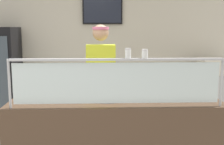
{
  "coord_description": "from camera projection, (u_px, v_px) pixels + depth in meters",
  "views": [
    {
      "loc": [
        0.97,
        -2.61,
        1.7
      ],
      "look_at": [
        1.09,
        0.4,
        1.24
      ],
      "focal_mm": 45.45,
      "sensor_mm": 36.0,
      "label": 1
    }
  ],
  "objects": [
    {
      "name": "shop_rear_unit",
      "position": [
        109.0,
        48.0,
        5.25
      ],
      "size": [
        6.64,
        0.13,
        2.7
      ],
      "color": "beige",
      "rests_on": "ground"
    },
    {
      "name": "serving_counter",
      "position": [
        115.0,
        141.0,
        3.13
      ],
      "size": [
        2.24,
        0.74,
        0.95
      ],
      "primitive_type": "cube",
      "color": "#4C3828",
      "rests_on": "ground"
    },
    {
      "name": "sneeze_guard",
      "position": [
        117.0,
        77.0,
        2.71
      ],
      "size": [
        2.07,
        0.06,
        0.48
      ],
      "color": "#B2B5BC",
      "rests_on": "serving_counter"
    },
    {
      "name": "pizza_tray",
      "position": [
        108.0,
        97.0,
        3.09
      ],
      "size": [
        0.43,
        0.43,
        0.04
      ],
      "color": "#9EA0A8",
      "rests_on": "serving_counter"
    },
    {
      "name": "pizza_server",
      "position": [
        112.0,
        96.0,
        3.07
      ],
      "size": [
        0.12,
        0.29,
        0.01
      ],
      "primitive_type": "cube",
      "rotation": [
        0.0,
        0.0,
        -0.18
      ],
      "color": "#ADAFB7",
      "rests_on": "pizza_tray"
    },
    {
      "name": "parmesan_shaker",
      "position": [
        128.0,
        54.0,
        2.68
      ],
      "size": [
        0.06,
        0.06,
        0.1
      ],
      "color": "white",
      "rests_on": "sneeze_guard"
    },
    {
      "name": "pepper_flake_shaker",
      "position": [
        145.0,
        54.0,
        2.69
      ],
      "size": [
        0.06,
        0.06,
        0.09
      ],
      "color": "white",
      "rests_on": "sneeze_guard"
    },
    {
      "name": "worker_figure",
      "position": [
        101.0,
        82.0,
        3.75
      ],
      "size": [
        0.41,
        0.5,
        1.76
      ],
      "color": "#23232D",
      "rests_on": "ground"
    },
    {
      "name": "drink_fridge",
      "position": [
        0.0,
        79.0,
        4.82
      ],
      "size": [
        0.62,
        0.64,
        1.73
      ],
      "color": "black",
      "rests_on": "ground"
    },
    {
      "name": "prep_shelf",
      "position": [
        212.0,
        100.0,
        4.98
      ],
      "size": [
        0.7,
        0.55,
        0.93
      ],
      "primitive_type": "cube",
      "color": "#B7BABF",
      "rests_on": "ground"
    },
    {
      "name": "pizza_box_stack",
      "position": [
        213.0,
        66.0,
        4.89
      ],
      "size": [
        0.49,
        0.47,
        0.27
      ],
      "color": "silver",
      "rests_on": "prep_shelf"
    }
  ]
}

